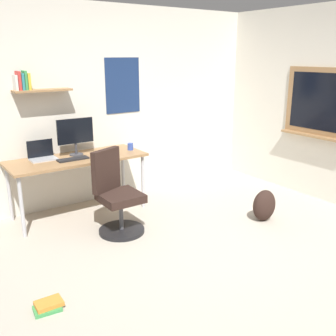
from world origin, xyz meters
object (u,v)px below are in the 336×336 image
object	(u,v)px
office_chair	(116,198)
book_stack_on_floor	(48,306)
laptop	(42,155)
monitor_primary	(75,134)
computer_mouse	(95,155)
keyboard	(73,159)
backpack	(264,205)
coffee_mug	(130,147)
desk	(77,163)

from	to	relation	value
office_chair	book_stack_on_floor	bearing A→B (deg)	-139.39
laptop	book_stack_on_floor	xyz separation A→B (m)	(-0.61, -1.86, -0.76)
monitor_primary	computer_mouse	bearing A→B (deg)	-50.98
keyboard	office_chair	bearing A→B (deg)	-70.35
office_chair	monitor_primary	xyz separation A→B (m)	(-0.11, 0.84, 0.60)
keyboard	book_stack_on_floor	distance (m)	1.99
backpack	computer_mouse	bearing A→B (deg)	138.13
laptop	book_stack_on_floor	bearing A→B (deg)	-108.19
coffee_mug	book_stack_on_floor	distance (m)	2.51
office_chair	computer_mouse	world-z (taller)	office_chair
office_chair	book_stack_on_floor	distance (m)	1.54
computer_mouse	book_stack_on_floor	world-z (taller)	computer_mouse
office_chair	coffee_mug	xyz separation A→B (m)	(0.59, 0.70, 0.38)
monitor_primary	backpack	bearing A→B (deg)	-42.82
keyboard	book_stack_on_floor	bearing A→B (deg)	-119.16
keyboard	coffee_mug	world-z (taller)	coffee_mug
monitor_primary	backpack	world-z (taller)	monitor_primary
office_chair	laptop	size ratio (longest dim) A/B	3.06
laptop	monitor_primary	xyz separation A→B (m)	(0.42, -0.05, 0.22)
coffee_mug	desk	bearing A→B (deg)	177.42
desk	office_chair	world-z (taller)	office_chair
laptop	monitor_primary	distance (m)	0.47
desk	laptop	size ratio (longest dim) A/B	5.39
monitor_primary	keyboard	bearing A→B (deg)	-123.28
desk	keyboard	size ratio (longest dim) A/B	4.52
backpack	coffee_mug	bearing A→B (deg)	125.22
backpack	book_stack_on_floor	size ratio (longest dim) A/B	1.62
monitor_primary	office_chair	bearing A→B (deg)	-82.83
monitor_primary	keyboard	distance (m)	0.35
desk	coffee_mug	bearing A→B (deg)	-2.58
monitor_primary	backpack	size ratio (longest dim) A/B	1.20
desk	keyboard	distance (m)	0.14
keyboard	desk	bearing A→B (deg)	44.86
backpack	desk	bearing A→B (deg)	139.86
laptop	computer_mouse	bearing A→B (deg)	-22.67
desk	backpack	bearing A→B (deg)	-40.14
keyboard	computer_mouse	xyz separation A→B (m)	(0.28, -0.00, 0.01)
monitor_primary	desk	bearing A→B (deg)	-111.19
monitor_primary	computer_mouse	xyz separation A→B (m)	(0.15, -0.19, -0.25)
computer_mouse	coffee_mug	world-z (taller)	coffee_mug
laptop	office_chair	bearing A→B (deg)	-59.41
office_chair	backpack	xyz separation A→B (m)	(1.61, -0.76, -0.21)
coffee_mug	book_stack_on_floor	bearing A→B (deg)	-135.92
book_stack_on_floor	office_chair	bearing A→B (deg)	40.61
office_chair	desk	bearing A→B (deg)	101.40
desk	office_chair	size ratio (longest dim) A/B	1.76
keyboard	coffee_mug	xyz separation A→B (m)	(0.82, 0.05, 0.04)
desk	monitor_primary	world-z (taller)	monitor_primary
desk	backpack	size ratio (longest dim) A/B	4.31
backpack	office_chair	bearing A→B (deg)	154.89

